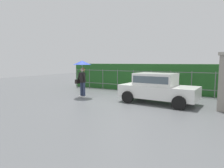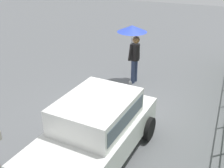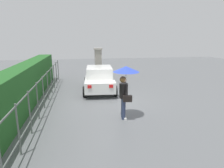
{
  "view_description": "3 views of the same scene",
  "coord_description": "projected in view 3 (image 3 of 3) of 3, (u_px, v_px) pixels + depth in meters",
  "views": [
    {
      "loc": [
        4.86,
        -9.14,
        2.01
      ],
      "look_at": [
        -0.41,
        -0.07,
        0.86
      ],
      "focal_mm": 31.73,
      "sensor_mm": 36.0,
      "label": 1
    },
    {
      "loc": [
        6.47,
        2.74,
        4.34
      ],
      "look_at": [
        -0.1,
        -0.11,
        0.89
      ],
      "focal_mm": 44.35,
      "sensor_mm": 36.0,
      "label": 2
    },
    {
      "loc": [
        -9.37,
        1.41,
        3.18
      ],
      "look_at": [
        -0.28,
        -0.06,
        0.94
      ],
      "focal_mm": 30.94,
      "sensor_mm": 36.0,
      "label": 3
    }
  ],
  "objects": [
    {
      "name": "ground_plane",
      "position": [
        110.0,
        100.0,
        9.96
      ],
      "size": [
        40.0,
        40.0,
        0.0
      ],
      "primitive_type": "plane",
      "color": "slate"
    },
    {
      "name": "car",
      "position": [
        99.0,
        78.0,
        11.56
      ],
      "size": [
        3.83,
        2.06,
        1.48
      ],
      "rotation": [
        0.0,
        0.0,
        -0.07
      ],
      "color": "white",
      "rests_on": "ground"
    },
    {
      "name": "pedestrian",
      "position": [
        125.0,
        79.0,
        7.45
      ],
      "size": [
        1.02,
        1.02,
        2.1
      ],
      "rotation": [
        0.0,
        0.0,
        -1.66
      ],
      "color": "#2D3856",
      "rests_on": "ground"
    },
    {
      "name": "gate_pillar",
      "position": [
        98.0,
        64.0,
        14.26
      ],
      "size": [
        0.6,
        0.6,
        2.42
      ],
      "color": "gray",
      "rests_on": "ground"
    },
    {
      "name": "fence_section",
      "position": [
        46.0,
        87.0,
        9.3
      ],
      "size": [
        11.15,
        0.05,
        1.5
      ],
      "color": "#59605B",
      "rests_on": "ground"
    },
    {
      "name": "hedge_row",
      "position": [
        25.0,
        86.0,
        9.12
      ],
      "size": [
        12.1,
        0.9,
        1.9
      ],
      "primitive_type": "cube",
      "color": "#235B23",
      "rests_on": "ground"
    }
  ]
}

